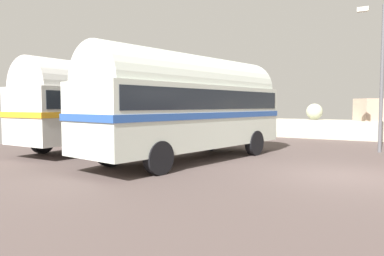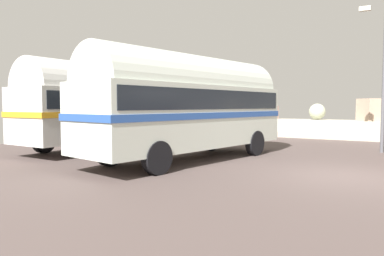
# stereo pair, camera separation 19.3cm
# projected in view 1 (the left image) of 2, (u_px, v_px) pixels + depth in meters

# --- Properties ---
(ground) EXTENTS (32.00, 26.00, 0.02)m
(ground) POSITION_uv_depth(u_px,v_px,m) (345.00, 176.00, 9.89)
(ground) COLOR #504340
(breakwater) EXTENTS (31.36, 1.95, 2.39)m
(breakwater) POSITION_uv_depth(u_px,v_px,m) (378.00, 128.00, 19.94)
(breakwater) COLOR #B5AF9B
(breakwater) RESTS_ON ground
(vintage_coach) EXTENTS (3.77, 8.86, 3.70)m
(vintage_coach) POSITION_uv_depth(u_px,v_px,m) (189.00, 103.00, 12.62)
(vintage_coach) COLOR black
(vintage_coach) RESTS_ON ground
(second_coach) EXTENTS (2.65, 8.65, 3.70)m
(second_coach) POSITION_uv_depth(u_px,v_px,m) (109.00, 103.00, 16.04)
(second_coach) COLOR black
(second_coach) RESTS_ON ground
(lamp_post) EXTENTS (1.07, 0.24, 6.04)m
(lamp_post) POSITION_uv_depth(u_px,v_px,m) (379.00, 70.00, 14.73)
(lamp_post) COLOR #5B5B60
(lamp_post) RESTS_ON ground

